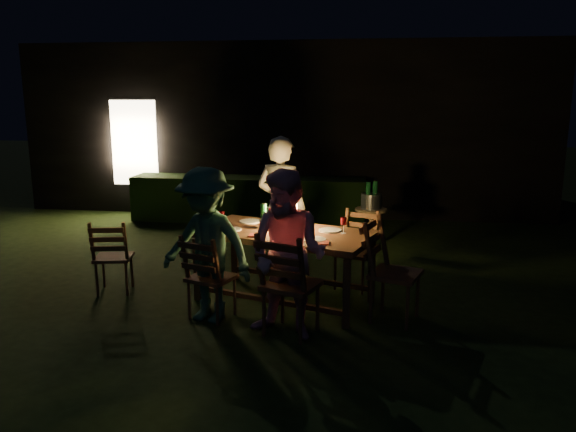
# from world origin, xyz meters

# --- Properties ---
(garden_envelope) EXTENTS (40.00, 40.00, 3.20)m
(garden_envelope) POSITION_xyz_m (-0.01, 6.15, 1.58)
(garden_envelope) COLOR black
(garden_envelope) RESTS_ON ground
(dining_table) EXTENTS (2.13, 1.50, 0.80)m
(dining_table) POSITION_xyz_m (0.75, -0.18, 0.72)
(dining_table) COLOR #542F1C
(dining_table) RESTS_ON ground
(chair_near_left) EXTENTS (0.54, 0.56, 0.93)m
(chair_near_left) POSITION_xyz_m (0.09, -0.77, 0.28)
(chair_near_left) COLOR #542F1C
(chair_near_left) RESTS_ON ground
(chair_near_right) EXTENTS (0.62, 0.64, 1.06)m
(chair_near_right) POSITION_xyz_m (0.94, -1.05, 0.32)
(chair_near_right) COLOR #542F1C
(chair_near_right) RESTS_ON ground
(chair_far_left) EXTENTS (0.58, 0.60, 0.97)m
(chair_far_left) POSITION_xyz_m (0.56, 0.69, 0.29)
(chair_far_left) COLOR #542F1C
(chair_far_left) RESTS_ON ground
(chair_far_right) EXTENTS (0.55, 0.57, 0.94)m
(chair_far_right) POSITION_xyz_m (1.51, 0.38, 0.28)
(chair_far_right) COLOR #542F1C
(chair_far_right) RESTS_ON ground
(chair_end) EXTENTS (0.64, 0.62, 1.07)m
(chair_end) POSITION_xyz_m (1.92, -0.56, 0.33)
(chair_end) COLOR #542F1C
(chair_end) RESTS_ON ground
(chair_spare) EXTENTS (0.49, 0.51, 0.91)m
(chair_spare) POSITION_xyz_m (-1.24, -0.18, 0.27)
(chair_spare) COLOR #542F1C
(chair_spare) RESTS_ON ground
(person_house_side) EXTENTS (0.74, 0.60, 1.76)m
(person_house_side) POSITION_xyz_m (0.58, 0.74, 0.88)
(person_house_side) COLOR beige
(person_house_side) RESTS_ON ground
(person_opp_right) EXTENTS (0.92, 0.81, 1.60)m
(person_opp_right) POSITION_xyz_m (0.93, -1.10, 0.80)
(person_opp_right) COLOR #E9A0B4
(person_opp_right) RESTS_ON ground
(person_opp_left) EXTENTS (1.14, 0.86, 1.56)m
(person_opp_left) POSITION_xyz_m (0.07, -0.82, 0.78)
(person_opp_left) COLOR #31634B
(person_opp_left) RESTS_ON ground
(lantern) EXTENTS (0.16, 0.16, 0.35)m
(lantern) POSITION_xyz_m (0.81, -0.15, 0.96)
(lantern) COLOR white
(lantern) RESTS_ON dining_table
(plate_far_left) EXTENTS (0.25, 0.25, 0.01)m
(plate_far_left) POSITION_xyz_m (0.30, 0.20, 0.81)
(plate_far_left) COLOR white
(plate_far_left) RESTS_ON dining_table
(plate_near_left) EXTENTS (0.25, 0.25, 0.01)m
(plate_near_left) POSITION_xyz_m (0.16, -0.22, 0.81)
(plate_near_left) COLOR white
(plate_near_left) RESTS_ON dining_table
(plate_far_right) EXTENTS (0.25, 0.25, 0.01)m
(plate_far_right) POSITION_xyz_m (1.25, -0.11, 0.81)
(plate_far_right) COLOR white
(plate_far_right) RESTS_ON dining_table
(plate_near_right) EXTENTS (0.25, 0.25, 0.01)m
(plate_near_right) POSITION_xyz_m (1.11, -0.53, 0.81)
(plate_near_right) COLOR white
(plate_near_right) RESTS_ON dining_table
(wineglass_a) EXTENTS (0.06, 0.06, 0.18)m
(wineglass_a) POSITION_xyz_m (0.55, 0.18, 0.89)
(wineglass_a) COLOR #59070F
(wineglass_a) RESTS_ON dining_table
(wineglass_b) EXTENTS (0.06, 0.06, 0.18)m
(wineglass_b) POSITION_xyz_m (0.03, -0.07, 0.89)
(wineglass_b) COLOR #59070F
(wineglass_b) RESTS_ON dining_table
(wineglass_c) EXTENTS (0.06, 0.06, 0.18)m
(wineglass_c) POSITION_xyz_m (0.95, -0.54, 0.89)
(wineglass_c) COLOR #59070F
(wineglass_c) RESTS_ON dining_table
(wineglass_d) EXTENTS (0.06, 0.06, 0.18)m
(wineglass_d) POSITION_xyz_m (1.40, -0.20, 0.89)
(wineglass_d) COLOR #59070F
(wineglass_d) RESTS_ON dining_table
(wineglass_e) EXTENTS (0.06, 0.06, 0.18)m
(wineglass_e) POSITION_xyz_m (0.56, -0.43, 0.89)
(wineglass_e) COLOR silver
(wineglass_e) RESTS_ON dining_table
(bottle_table) EXTENTS (0.07, 0.07, 0.28)m
(bottle_table) POSITION_xyz_m (0.51, -0.10, 0.94)
(bottle_table) COLOR #0F471E
(bottle_table) RESTS_ON dining_table
(napkin_left) EXTENTS (0.18, 0.14, 0.01)m
(napkin_left) POSITION_xyz_m (0.51, -0.44, 0.81)
(napkin_left) COLOR red
(napkin_left) RESTS_ON dining_table
(napkin_right) EXTENTS (0.18, 0.14, 0.01)m
(napkin_right) POSITION_xyz_m (1.18, -0.63, 0.81)
(napkin_right) COLOR red
(napkin_right) RESTS_ON dining_table
(phone) EXTENTS (0.14, 0.07, 0.01)m
(phone) POSITION_xyz_m (0.07, -0.27, 0.80)
(phone) COLOR black
(phone) RESTS_ON dining_table
(side_table) EXTENTS (0.46, 0.46, 0.62)m
(side_table) POSITION_xyz_m (1.70, 2.08, 0.55)
(side_table) COLOR olive
(side_table) RESTS_ON ground
(ice_bucket) EXTENTS (0.30, 0.30, 0.22)m
(ice_bucket) POSITION_xyz_m (1.70, 2.08, 0.73)
(ice_bucket) COLOR #A5A8AD
(ice_bucket) RESTS_ON side_table
(bottle_bucket_a) EXTENTS (0.07, 0.07, 0.32)m
(bottle_bucket_a) POSITION_xyz_m (1.65, 2.04, 0.78)
(bottle_bucket_a) COLOR #0F471E
(bottle_bucket_a) RESTS_ON side_table
(bottle_bucket_b) EXTENTS (0.07, 0.07, 0.32)m
(bottle_bucket_b) POSITION_xyz_m (1.75, 2.12, 0.78)
(bottle_bucket_b) COLOR #0F471E
(bottle_bucket_b) RESTS_ON side_table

